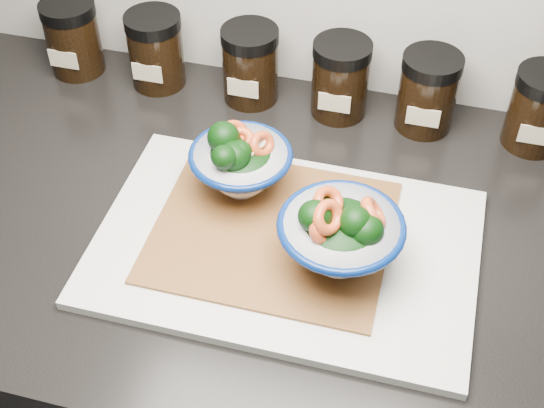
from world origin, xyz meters
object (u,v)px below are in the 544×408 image
(cutting_board, at_px, (286,247))
(spice_jar_e, at_px, (428,92))
(bowl_left, at_px, (240,163))
(spice_jar_f, at_px, (539,109))
(spice_jar_d, at_px, (340,78))
(spice_jar_c, at_px, (250,65))
(spice_jar_a, at_px, (73,37))
(bowl_right, at_px, (340,235))
(spice_jar_b, at_px, (156,50))

(cutting_board, height_order, spice_jar_e, spice_jar_e)
(bowl_left, relative_size, spice_jar_f, 1.14)
(cutting_board, xyz_separation_m, spice_jar_d, (0.01, 0.28, 0.05))
(spice_jar_c, distance_m, spice_jar_d, 0.13)
(spice_jar_a, relative_size, spice_jar_f, 1.00)
(bowl_right, xyz_separation_m, spice_jar_c, (-0.19, 0.30, -0.00))
(spice_jar_e, bearing_deg, bowl_right, -102.15)
(spice_jar_e, bearing_deg, spice_jar_d, 180.00)
(bowl_right, height_order, spice_jar_e, bowl_right)
(spice_jar_c, bearing_deg, cutting_board, -66.29)
(bowl_left, relative_size, spice_jar_a, 1.14)
(bowl_right, relative_size, spice_jar_d, 1.27)
(bowl_right, relative_size, spice_jar_f, 1.27)
(bowl_left, bearing_deg, spice_jar_a, 147.40)
(bowl_right, bearing_deg, spice_jar_d, 101.05)
(spice_jar_d, bearing_deg, spice_jar_a, 180.00)
(bowl_right, bearing_deg, bowl_left, 147.67)
(cutting_board, relative_size, spice_jar_d, 3.98)
(bowl_left, distance_m, spice_jar_f, 0.41)
(spice_jar_c, bearing_deg, bowl_left, -77.54)
(spice_jar_b, bearing_deg, spice_jar_f, 0.00)
(cutting_board, bearing_deg, bowl_right, -13.31)
(spice_jar_a, xyz_separation_m, spice_jar_c, (0.28, 0.00, 0.00))
(cutting_board, bearing_deg, spice_jar_d, 88.42)
(bowl_left, height_order, spice_jar_c, spice_jar_c)
(spice_jar_d, height_order, spice_jar_e, same)
(bowl_left, height_order, spice_jar_a, spice_jar_a)
(bowl_right, distance_m, spice_jar_f, 0.36)
(bowl_left, xyz_separation_m, spice_jar_c, (-0.05, 0.21, -0.00))
(bowl_left, xyz_separation_m, spice_jar_b, (-0.19, 0.21, -0.00))
(spice_jar_d, relative_size, spice_jar_e, 1.00)
(bowl_left, height_order, bowl_right, bowl_right)
(cutting_board, relative_size, spice_jar_f, 3.98)
(spice_jar_c, distance_m, spice_jar_e, 0.25)
(cutting_board, distance_m, spice_jar_c, 0.31)
(bowl_left, relative_size, spice_jar_e, 1.14)
(cutting_board, distance_m, spice_jar_e, 0.31)
(bowl_right, relative_size, spice_jar_e, 1.27)
(cutting_board, bearing_deg, spice_jar_a, 144.88)
(bowl_left, xyz_separation_m, bowl_right, (0.14, -0.09, 0.00))
(spice_jar_f, bearing_deg, spice_jar_a, 180.00)
(spice_jar_b, height_order, spice_jar_f, same)
(spice_jar_c, bearing_deg, spice_jar_b, 180.00)
(spice_jar_a, bearing_deg, spice_jar_f, 0.00)
(bowl_right, height_order, spice_jar_f, bowl_right)
(cutting_board, relative_size, bowl_right, 3.13)
(cutting_board, distance_m, bowl_left, 0.12)
(bowl_left, distance_m, spice_jar_d, 0.22)
(cutting_board, distance_m, spice_jar_f, 0.40)
(spice_jar_b, xyz_separation_m, spice_jar_d, (0.27, 0.00, 0.00))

